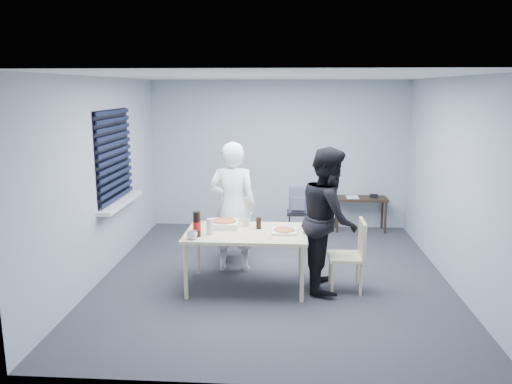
# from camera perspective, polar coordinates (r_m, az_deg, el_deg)

# --- Properties ---
(room) EXTENTS (5.00, 5.00, 5.00)m
(room) POSITION_cam_1_polar(r_m,az_deg,el_deg) (7.16, -15.65, 3.20)
(room) COLOR #2E2E32
(room) RESTS_ON ground
(dining_table) EXTENTS (1.49, 0.94, 0.72)m
(dining_table) POSITION_cam_1_polar(r_m,az_deg,el_deg) (6.18, -1.12, -5.06)
(dining_table) COLOR beige
(dining_table) RESTS_ON ground
(chair_far) EXTENTS (0.42, 0.42, 0.89)m
(chair_far) POSITION_cam_1_polar(r_m,az_deg,el_deg) (7.28, -2.38, -3.71)
(chair_far) COLOR beige
(chair_far) RESTS_ON ground
(chair_right) EXTENTS (0.42, 0.42, 0.89)m
(chair_right) POSITION_cam_1_polar(r_m,az_deg,el_deg) (6.24, 11.03, -6.59)
(chair_right) COLOR beige
(chair_right) RESTS_ON ground
(person_white) EXTENTS (0.65, 0.42, 1.77)m
(person_white) POSITION_cam_1_polar(r_m,az_deg,el_deg) (6.73, -2.68, -1.72)
(person_white) COLOR white
(person_white) RESTS_ON ground
(person_black) EXTENTS (0.47, 0.86, 1.77)m
(person_black) POSITION_cam_1_polar(r_m,az_deg,el_deg) (6.18, 8.30, -3.05)
(person_black) COLOR black
(person_black) RESTS_ON ground
(side_table) EXTENTS (0.89, 0.40, 0.60)m
(side_table) POSITION_cam_1_polar(r_m,az_deg,el_deg) (8.87, 11.89, -1.11)
(side_table) COLOR #301F13
(side_table) RESTS_ON ground
(stool) EXTENTS (0.35, 0.35, 0.48)m
(stool) POSITION_cam_1_polar(r_m,az_deg,el_deg) (8.19, 4.77, -3.01)
(stool) COLOR black
(stool) RESTS_ON ground
(backpack) EXTENTS (0.30, 0.22, 0.41)m
(backpack) POSITION_cam_1_polar(r_m,az_deg,el_deg) (8.11, 4.81, -0.90)
(backpack) COLOR slate
(backpack) RESTS_ON stool
(pizza_box_a) EXTENTS (0.36, 0.36, 0.09)m
(pizza_box_a) POSITION_cam_1_polar(r_m,az_deg,el_deg) (6.36, -3.64, -3.65)
(pizza_box_a) COLOR white
(pizza_box_a) RESTS_ON dining_table
(pizza_box_b) EXTENTS (0.30, 0.30, 0.04)m
(pizza_box_b) POSITION_cam_1_polar(r_m,az_deg,el_deg) (6.12, 3.25, -4.47)
(pizza_box_b) COLOR white
(pizza_box_b) RESTS_ON dining_table
(mug_a) EXTENTS (0.17, 0.17, 0.10)m
(mug_a) POSITION_cam_1_polar(r_m,az_deg,el_deg) (5.89, -7.31, -4.91)
(mug_a) COLOR silver
(mug_a) RESTS_ON dining_table
(mug_b) EXTENTS (0.10, 0.10, 0.09)m
(mug_b) POSITION_cam_1_polar(r_m,az_deg,el_deg) (6.40, -1.14, -3.49)
(mug_b) COLOR silver
(mug_b) RESTS_ON dining_table
(cola_glass) EXTENTS (0.08, 0.08, 0.14)m
(cola_glass) POSITION_cam_1_polar(r_m,az_deg,el_deg) (6.26, 0.30, -3.57)
(cola_glass) COLOR black
(cola_glass) RESTS_ON dining_table
(soda_bottle) EXTENTS (0.09, 0.09, 0.30)m
(soda_bottle) POSITION_cam_1_polar(r_m,az_deg,el_deg) (5.97, -6.77, -3.71)
(soda_bottle) COLOR black
(soda_bottle) RESTS_ON dining_table
(plastic_cups) EXTENTS (0.10, 0.10, 0.19)m
(plastic_cups) POSITION_cam_1_polar(r_m,az_deg,el_deg) (6.05, -5.28, -3.95)
(plastic_cups) COLOR silver
(plastic_cups) RESTS_ON dining_table
(rubber_band) EXTENTS (0.06, 0.06, 0.00)m
(rubber_band) POSITION_cam_1_polar(r_m,az_deg,el_deg) (5.89, 1.57, -5.31)
(rubber_band) COLOR red
(rubber_band) RESTS_ON dining_table
(papers) EXTENTS (0.24, 0.31, 0.00)m
(papers) POSITION_cam_1_polar(r_m,az_deg,el_deg) (8.83, 10.95, -0.57)
(papers) COLOR white
(papers) RESTS_ON side_table
(black_box) EXTENTS (0.15, 0.13, 0.06)m
(black_box) POSITION_cam_1_polar(r_m,az_deg,el_deg) (8.88, 13.33, -0.44)
(black_box) COLOR black
(black_box) RESTS_ON side_table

